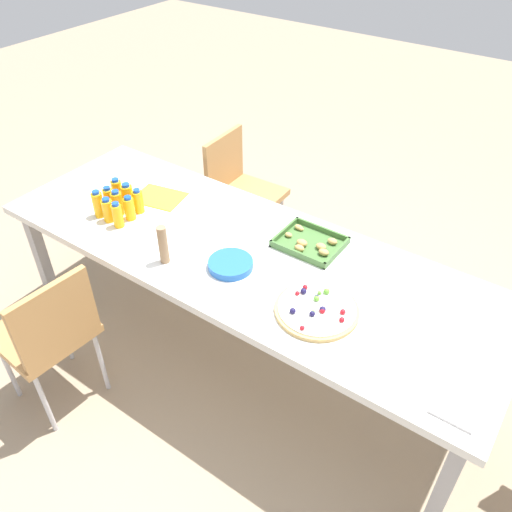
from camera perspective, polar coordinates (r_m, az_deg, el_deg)
The scene contains 19 objects.
ground_plane at distance 2.99m, azimuth -1.29°, elevation -10.31°, with size 12.00×12.00×0.00m, color gray.
party_table at distance 2.52m, azimuth -1.50°, elevation -0.30°, with size 2.55×0.87×0.72m.
chair_far_left at distance 3.40m, azimuth -1.83°, elevation 7.62°, with size 0.41×0.41×0.83m.
chair_near_left at distance 2.58m, azimuth -21.78°, elevation -7.64°, with size 0.43×0.43×0.83m.
juice_bottle_0 at distance 2.80m, azimuth -16.89°, elevation 5.44°, with size 0.06×0.06×0.15m.
juice_bottle_1 at distance 2.76m, azimuth -15.90°, elevation 4.84°, with size 0.06×0.06×0.13m.
juice_bottle_2 at distance 2.70m, azimuth -14.92°, elevation 4.33°, with size 0.05×0.05×0.14m.
juice_bottle_3 at distance 2.85m, azimuth -15.82°, elevation 6.04°, with size 0.05×0.05×0.13m.
juice_bottle_4 at distance 2.79m, azimuth -14.94°, elevation 5.60°, with size 0.06×0.06×0.14m.
juice_bottle_5 at distance 2.74m, azimuth -13.69°, elevation 5.09°, with size 0.05×0.05×0.13m.
juice_bottle_6 at distance 2.88m, azimuth -14.94°, elevation 6.81°, with size 0.06×0.06×0.15m.
juice_bottle_7 at distance 2.83m, azimuth -13.88°, elevation 6.36°, with size 0.06×0.06×0.14m.
juice_bottle_8 at distance 2.79m, azimuth -12.77°, elevation 5.85°, with size 0.05×0.05×0.14m.
fruit_pizza at distance 2.18m, azimuth 6.66°, elevation -5.80°, with size 0.35×0.35×0.05m.
snack_tray at distance 2.52m, azimuth 5.95°, elevation 1.43°, with size 0.31×0.25×0.04m.
plate_stack at distance 2.38m, azimuth -2.80°, elevation -0.91°, with size 0.21×0.21×0.03m.
napkin_stack at distance 1.99m, azimuth 21.11°, elevation -15.17°, with size 0.15×0.15×0.01m, color white.
cardboard_tube at distance 2.40m, azimuth -10.14°, elevation 1.23°, with size 0.04×0.04×0.19m, color #9E7A56.
paper_folder at distance 2.91m, azimuth -10.54°, elevation 6.35°, with size 0.26×0.20×0.01m, color yellow.
Camera 1 is at (1.18, -1.57, 2.25)m, focal length 36.53 mm.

